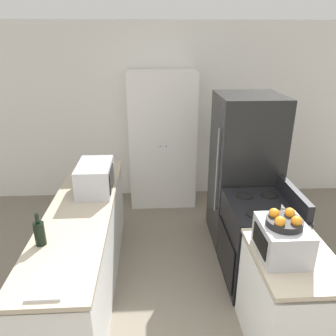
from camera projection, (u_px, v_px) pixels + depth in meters
The scene contains 11 objects.
wall_back at pixel (162, 114), 4.93m from camera, with size 7.00×0.06×2.60m.
counter_left at pixel (85, 248), 3.26m from camera, with size 0.60×2.47×0.88m.
counter_right at pixel (287, 304), 2.58m from camera, with size 0.60×0.80×0.88m.
pantry_cabinet at pixel (162, 140), 4.76m from camera, with size 0.95×0.54×1.96m.
stove at pixel (258, 242), 3.32m from camera, with size 0.66×0.77×1.04m.
refrigerator at pixel (244, 171), 3.89m from camera, with size 0.74×0.75×1.80m.
microwave at pixel (95, 178), 3.37m from camera, with size 0.35×0.53×0.30m.
wine_bottle at pixel (40, 233), 2.51m from camera, with size 0.08×0.08×0.27m.
toaster_oven at pixel (282, 240), 2.38m from camera, with size 0.33×0.40×0.26m.
fruit_bowl at pixel (285, 221), 2.31m from camera, with size 0.26×0.26×0.10m.
cutting_board at pixel (50, 283), 2.14m from camera, with size 0.22×0.32×0.02m.
Camera 1 is at (-0.19, -1.43, 2.38)m, focal length 35.00 mm.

